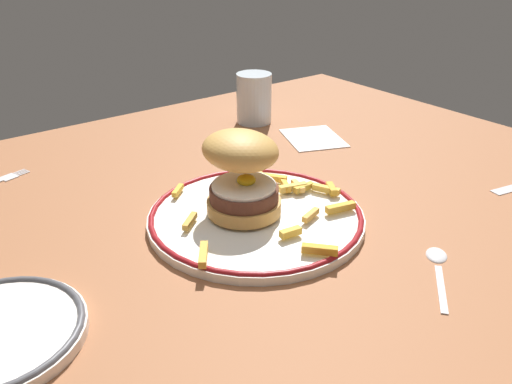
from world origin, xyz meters
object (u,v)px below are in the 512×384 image
object	(u,v)px
dinner_plate	(256,216)
spoon	(438,260)
water_glass	(254,101)
napkin	(313,138)
burger	(242,170)

from	to	relation	value
dinner_plate	spoon	distance (cm)	24.32
water_glass	spoon	xyz separation A→B (cm)	(-13.68, -55.11, -4.11)
napkin	dinner_plate	bearing A→B (deg)	-146.36
water_glass	napkin	distance (cm)	15.74
napkin	burger	bearing A→B (deg)	-150.08
spoon	napkin	world-z (taller)	spoon
dinner_plate	spoon	size ratio (longest dim) A/B	2.64
water_glass	napkin	world-z (taller)	water_glass
spoon	napkin	xyz separation A→B (cm)	(16.84, 40.29, -0.16)
spoon	dinner_plate	bearing A→B (deg)	118.40
dinner_plate	water_glass	world-z (taller)	water_glass
burger	napkin	distance (cm)	34.38
dinner_plate	spoon	bearing A→B (deg)	-61.60
water_glass	spoon	bearing A→B (deg)	-103.94
dinner_plate	napkin	size ratio (longest dim) A/B	2.44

